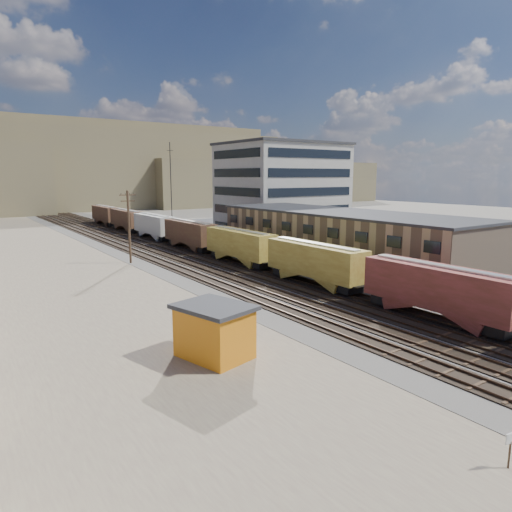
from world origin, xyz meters
TOP-DOWN VIEW (x-y plane):
  - ground at (0.00, 0.00)m, footprint 300.00×300.00m
  - ballast_bed at (0.00, 50.00)m, footprint 18.00×200.00m
  - dirt_yard at (-20.00, 40.00)m, footprint 24.00×180.00m
  - asphalt_lot at (22.00, 35.00)m, footprint 26.00×120.00m
  - rail_tracks at (-0.55, 50.00)m, footprint 11.40×200.00m
  - freight_train at (3.80, 40.70)m, footprint 3.00×119.74m
  - warehouse at (14.98, 25.00)m, footprint 12.40×40.40m
  - office_tower at (27.95, 54.95)m, footprint 22.60×18.60m
  - utility_pole_north at (-8.50, 42.00)m, footprint 2.20×0.32m
  - radio_mast at (6.00, 60.00)m, footprint 1.20×0.16m
  - hills_north at (0.17, 167.92)m, footprint 265.00×80.00m
  - maintenance_shed at (-15.40, 6.42)m, footprint 4.92×5.73m
  - sign_post at (-11.26, -10.80)m, footprint 0.62×0.15m
  - parked_car_blue at (23.73, 40.17)m, footprint 6.29×6.50m
  - parked_car_far at (34.00, 40.23)m, footprint 3.32×4.96m

SIDE VIEW (x-z plane):
  - ground at x=0.00m, z-range 0.00..0.00m
  - dirt_yard at x=-20.00m, z-range 0.00..0.03m
  - asphalt_lot at x=22.00m, z-range 0.00..0.04m
  - ballast_bed at x=0.00m, z-range 0.00..0.06m
  - rail_tracks at x=-0.55m, z-range -0.01..0.23m
  - parked_car_far at x=34.00m, z-range 0.00..1.57m
  - parked_car_blue at x=23.73m, z-range 0.00..1.72m
  - sign_post at x=-11.26m, z-range 0.30..1.92m
  - maintenance_shed at x=-15.40m, z-range 0.04..3.66m
  - freight_train at x=3.80m, z-range 0.56..5.02m
  - warehouse at x=14.98m, z-range 0.03..7.28m
  - utility_pole_north at x=-8.50m, z-range 0.30..10.30m
  - radio_mast at x=6.00m, z-range 0.12..18.12m
  - office_tower at x=27.95m, z-range 0.04..18.49m
  - hills_north at x=0.17m, z-range -1.90..30.10m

